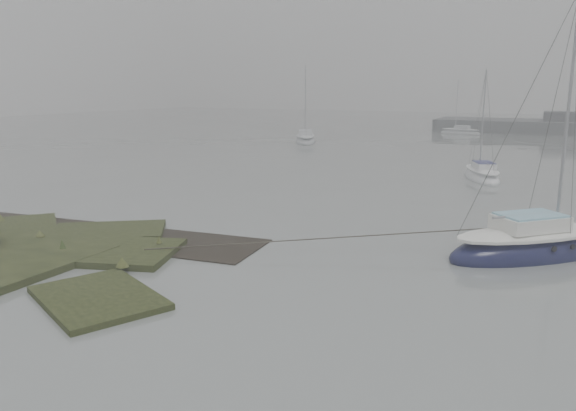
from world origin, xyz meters
The scene contains 5 objects.
ground centered at (0.00, 30.00, 0.00)m, with size 160.00×160.00×0.00m, color slate.
sailboat_main centered at (10.09, 8.69, 0.27)m, with size 5.87×5.87×8.82m.
sailboat_white centered at (6.46, 23.56, 0.21)m, with size 3.33×5.03×6.77m.
sailboat_far_a centered at (-11.88, 38.78, 0.24)m, with size 4.14×5.80×7.87m.
sailboat_far_c centered at (-0.22, 55.19, 0.20)m, with size 4.81×2.45×6.49m.
Camera 1 is at (10.76, -10.30, 5.30)m, focal length 35.00 mm.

